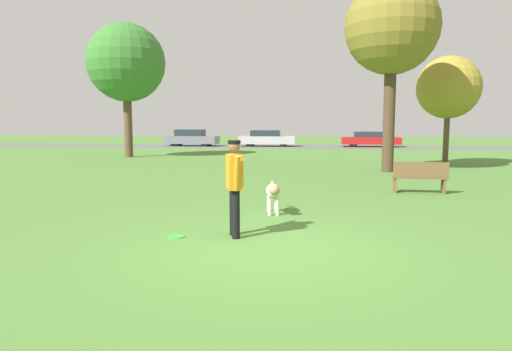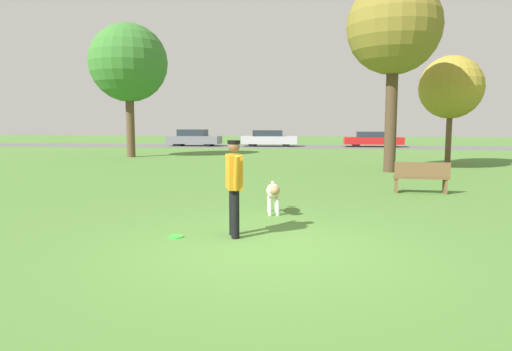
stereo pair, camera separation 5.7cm
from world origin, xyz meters
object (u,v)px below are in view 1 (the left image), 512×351
(person, at_px, (234,180))
(park_bench, at_px, (420,176))
(tree_far_left, at_px, (126,63))
(dog, at_px, (273,192))
(tree_mid_center, at_px, (392,29))
(tree_far_right, at_px, (448,88))
(parked_car_silver, at_px, (267,138))
(parked_car_grey, at_px, (191,138))
(frisbee, at_px, (176,237))
(parked_car_red, at_px, (370,139))

(person, xyz_separation_m, park_bench, (4.06, 5.28, -0.48))
(tree_far_left, xyz_separation_m, park_bench, (13.06, -11.68, -4.66))
(dog, distance_m, tree_mid_center, 10.69)
(tree_far_right, height_order, park_bench, tree_far_right)
(dog, height_order, park_bench, park_bench)
(person, distance_m, parked_car_silver, 29.80)
(parked_car_grey, bearing_deg, frisbee, -73.31)
(dog, xyz_separation_m, parked_car_red, (5.13, 28.04, 0.16))
(tree_far_right, relative_size, parked_car_grey, 1.10)
(frisbee, distance_m, parked_car_red, 30.87)
(frisbee, xyz_separation_m, park_bench, (5.00, 5.44, 0.44))
(tree_far_left, bearing_deg, parked_car_silver, 63.48)
(dog, bearing_deg, tree_far_left, -156.54)
(tree_far_right, distance_m, parked_car_silver, 18.50)
(frisbee, distance_m, tree_far_right, 16.81)
(tree_far_left, distance_m, tree_far_right, 16.42)
(person, bearing_deg, parked_car_grey, 177.25)
(dog, relative_size, parked_car_grey, 0.26)
(dog, height_order, parked_car_grey, parked_car_grey)
(tree_mid_center, bearing_deg, dog, -112.22)
(dog, bearing_deg, tree_mid_center, 149.02)
(parked_car_silver, bearing_deg, parked_car_grey, -179.42)
(tree_far_left, relative_size, parked_car_grey, 1.66)
(dog, relative_size, parked_car_silver, 0.25)
(person, xyz_separation_m, tree_far_left, (-9.00, 16.96, 4.18))
(tree_mid_center, bearing_deg, park_bench, -89.88)
(frisbee, distance_m, parked_car_grey, 30.66)
(parked_car_silver, height_order, park_bench, parked_car_silver)
(tree_mid_center, xyz_separation_m, park_bench, (0.01, -5.47, -4.90))
(dog, xyz_separation_m, tree_mid_center, (3.59, 8.80, 4.90))
(person, height_order, tree_far_right, tree_far_right)
(tree_mid_center, xyz_separation_m, parked_car_silver, (-6.70, 18.93, -4.70))
(tree_far_right, height_order, parked_car_grey, tree_far_right)
(tree_far_left, bearing_deg, parked_car_grey, 89.49)
(person, distance_m, parked_car_red, 30.52)
(dog, relative_size, tree_far_left, 0.16)
(person, bearing_deg, dog, 147.46)
(tree_far_left, bearing_deg, frisbee, -64.78)
(parked_car_silver, xyz_separation_m, park_bench, (6.71, -24.40, -0.20))
(dog, xyz_separation_m, parked_car_grey, (-9.34, 27.49, 0.21))
(frisbee, xyz_separation_m, tree_far_left, (-8.06, 17.12, 5.11))
(person, height_order, parked_car_red, person)
(dog, distance_m, park_bench, 4.90)
(parked_car_grey, bearing_deg, parked_car_red, 3.86)
(tree_far_right, bearing_deg, frisbee, -119.22)
(parked_car_silver, bearing_deg, tree_mid_center, -72.09)
(parked_car_grey, height_order, parked_car_red, parked_car_grey)
(person, relative_size, tree_mid_center, 0.22)
(tree_far_left, xyz_separation_m, parked_car_grey, (0.11, 12.49, -4.45))
(dog, bearing_deg, frisbee, -42.10)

